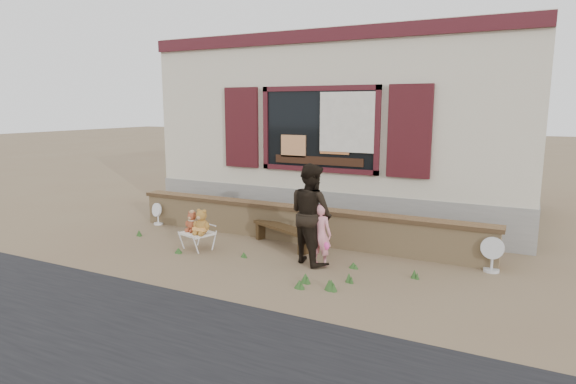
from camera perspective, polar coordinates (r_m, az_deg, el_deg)
The scene contains 12 objects.
ground at distance 8.27m, azimuth -1.90°, elevation -7.50°, with size 80.00×80.00×0.00m, color brown.
shopfront at distance 12.02m, azimuth 8.48°, elevation 7.61°, with size 8.04×5.13×4.00m.
brick_wall at distance 9.03m, azimuth 1.15°, elevation -3.72°, with size 7.10×0.36×0.67m.
bench at distance 8.73m, azimuth -0.62°, elevation -4.71°, with size 1.42×0.87×0.36m.
folding_chair at distance 8.67m, azimuth -10.68°, elevation -4.90°, with size 0.61×0.57×0.31m.
teddy_bear_left at distance 8.72m, azimuth -11.27°, elevation -3.38°, with size 0.27×0.23×0.37m, color brown, non-canonical shape.
teddy_bear_right at distance 8.49m, azimuth -10.17°, elevation -3.43°, with size 0.33×0.28×0.45m, color brown, non-canonical shape.
child at distance 7.67m, azimuth 3.85°, elevation -5.02°, with size 0.37×0.24×1.00m, color pink.
adult at distance 7.70m, azimuth 2.75°, elevation -2.57°, with size 0.79×0.61×1.62m, color black.
fan_left at distance 10.67m, azimuth -15.16°, elevation -2.49°, with size 0.30×0.20×0.47m.
fan_right at distance 8.03m, azimuth 23.07°, elevation -6.79°, with size 0.35×0.23×0.55m.
grass_tufts at distance 7.30m, azimuth 1.03°, elevation -9.37°, with size 5.44×1.29×0.15m.
Camera 1 is at (3.80, -6.90, 2.50)m, focal length 30.00 mm.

